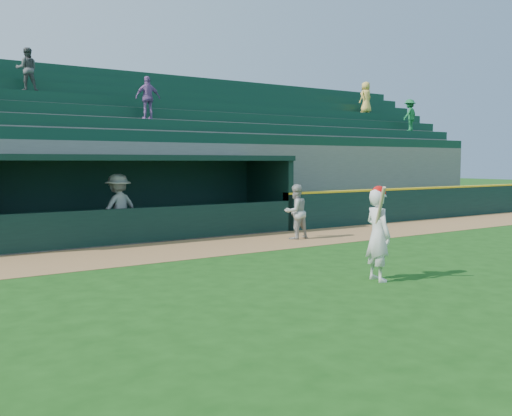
{
  "coord_description": "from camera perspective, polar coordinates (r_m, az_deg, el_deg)",
  "views": [
    {
      "loc": [
        -6.66,
        -8.31,
        2.28
      ],
      "look_at": [
        0.0,
        1.6,
        1.3
      ],
      "focal_mm": 40.0,
      "sensor_mm": 36.0,
      "label": 1
    }
  ],
  "objects": [
    {
      "name": "batter_at_plate",
      "position": [
        11.1,
        12.11,
        -2.48
      ],
      "size": [
        0.6,
        0.8,
        1.84
      ],
      "color": "silver",
      "rests_on": "ground"
    },
    {
      "name": "field_wall_right",
      "position": [
        24.11,
        17.89,
        0.47
      ],
      "size": [
        15.5,
        0.3,
        1.2
      ],
      "primitive_type": "cube",
      "color": "black",
      "rests_on": "ground"
    },
    {
      "name": "dugout_player_front",
      "position": [
        16.73,
        3.99,
        -0.39
      ],
      "size": [
        0.81,
        0.64,
        1.61
      ],
      "primitive_type": "imported",
      "rotation": [
        0.0,
        0.0,
        3.19
      ],
      "color": "#A9A9A4",
      "rests_on": "ground"
    },
    {
      "name": "dugout",
      "position": [
        17.64,
        -11.69,
        1.6
      ],
      "size": [
        9.4,
        2.8,
        2.46
      ],
      "color": "slate",
      "rests_on": "ground"
    },
    {
      "name": "ground",
      "position": [
        10.89,
        4.74,
        -7.41
      ],
      "size": [
        120.0,
        120.0,
        0.0
      ],
      "primitive_type": "plane",
      "color": "#164411",
      "rests_on": "ground"
    },
    {
      "name": "dugout_player_inside",
      "position": [
        16.58,
        -13.61,
        0.01
      ],
      "size": [
        1.4,
        1.05,
        1.93
      ],
      "primitive_type": "imported",
      "rotation": [
        0.0,
        0.0,
        3.44
      ],
      "color": "gray",
      "rests_on": "ground"
    },
    {
      "name": "warning_track",
      "position": [
        14.97,
        -7.09,
        -4.09
      ],
      "size": [
        40.0,
        3.0,
        0.01
      ],
      "primitive_type": "cube",
      "color": "olive",
      "rests_on": "ground"
    },
    {
      "name": "stands",
      "position": [
        21.92,
        -16.27,
        4.79
      ],
      "size": [
        34.5,
        6.25,
        7.55
      ],
      "color": "slate",
      "rests_on": "ground"
    },
    {
      "name": "wall_stripe_right",
      "position": [
        24.07,
        17.92,
        1.96
      ],
      "size": [
        15.5,
        0.32,
        0.06
      ],
      "primitive_type": "cube",
      "color": "gold",
      "rests_on": "field_wall_right"
    }
  ]
}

